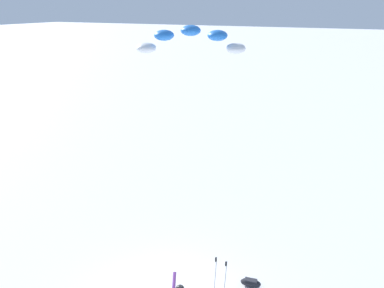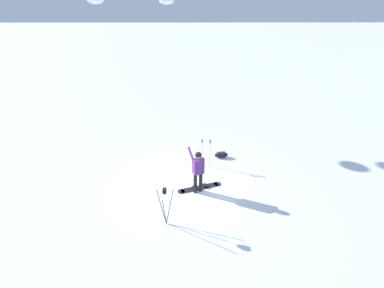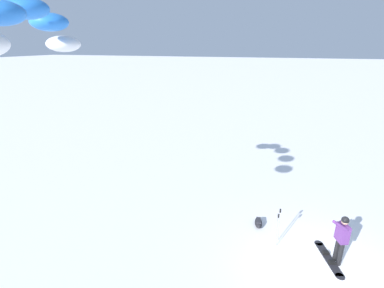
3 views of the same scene
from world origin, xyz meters
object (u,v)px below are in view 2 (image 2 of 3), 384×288
Objects in this scene: snowboarder at (198,168)px; snowboard at (200,187)px; ski_poles at (206,149)px; camera_tripod at (165,199)px; gear_bag_large at (221,155)px.

snowboarder reaches higher than snowboard.
snowboarder is at bearing 77.87° from ski_poles.
ski_poles is at bearing -102.13° from snowboarder.
camera_tripod is 1.09× the size of ski_poles.
ski_poles reaches higher than gear_bag_large.
snowboarder is 3.01m from gear_bag_large.
snowboard is at bearing 79.07° from ski_poles.
gear_bag_large is at bearing -114.58° from snowboarder.
gear_bag_large is at bearing -117.84° from camera_tripod.
gear_bag_large is 0.49× the size of camera_tripod.
snowboarder is 2.03m from camera_tripod.
snowboard is 2.64m from gear_bag_large.
snowboarder reaches higher than ski_poles.
snowboard is 2.45m from camera_tripod.
snowboard is 1.91m from ski_poles.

